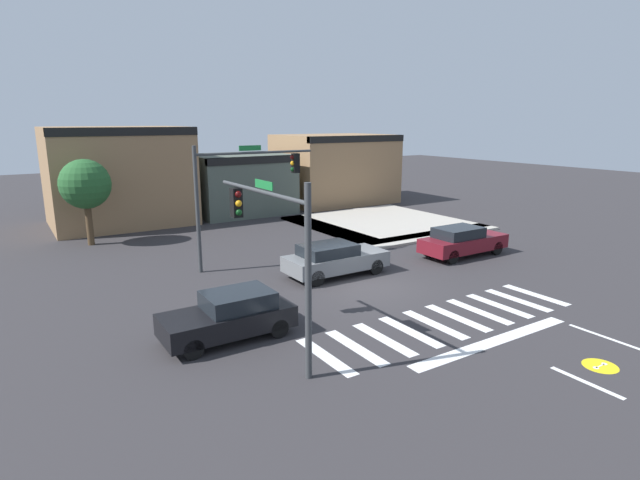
# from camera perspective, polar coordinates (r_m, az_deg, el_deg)

# --- Properties ---
(ground_plane) EXTENTS (120.00, 120.00, 0.00)m
(ground_plane) POSITION_cam_1_polar(r_m,az_deg,el_deg) (21.34, 5.24, -5.19)
(ground_plane) COLOR #302D30
(crosswalk_near) EXTENTS (10.40, 2.83, 0.01)m
(crosswalk_near) POSITION_cam_1_polar(r_m,az_deg,el_deg) (18.23, 14.02, -8.84)
(crosswalk_near) COLOR silver
(crosswalk_near) RESTS_ON ground_plane
(bike_detector_marking) EXTENTS (0.96, 0.96, 0.01)m
(bike_detector_marking) POSITION_cam_1_polar(r_m,az_deg,el_deg) (16.70, 29.04, -12.31)
(bike_detector_marking) COLOR yellow
(bike_detector_marking) RESTS_ON ground_plane
(curb_corner_northeast) EXTENTS (10.00, 10.60, 0.15)m
(curb_corner_northeast) POSITION_cam_1_polar(r_m,az_deg,el_deg) (33.58, 6.89, 1.75)
(curb_corner_northeast) COLOR #B2AA9E
(curb_corner_northeast) RESTS_ON ground_plane
(storefront_row) EXTENTS (26.02, 6.96, 6.37)m
(storefront_row) POSITION_cam_1_polar(r_m,az_deg,el_deg) (38.51, -9.54, 7.33)
(storefront_row) COLOR #93704C
(storefront_row) RESTS_ON ground_plane
(traffic_signal_southwest) EXTENTS (0.32, 5.49, 5.27)m
(traffic_signal_southwest) POSITION_cam_1_polar(r_m,az_deg,el_deg) (14.57, -5.60, 0.84)
(traffic_signal_southwest) COLOR #383A3D
(traffic_signal_southwest) RESTS_ON ground_plane
(traffic_signal_northwest) EXTENTS (5.98, 0.32, 5.70)m
(traffic_signal_northwest) POSITION_cam_1_polar(r_m,az_deg,el_deg) (23.80, -8.64, 6.55)
(traffic_signal_northwest) COLOR #383A3D
(traffic_signal_northwest) RESTS_ON ground_plane
(car_gray) EXTENTS (4.63, 1.93, 1.48)m
(car_gray) POSITION_cam_1_polar(r_m,az_deg,el_deg) (22.47, 1.62, -2.13)
(car_gray) COLOR slate
(car_gray) RESTS_ON ground_plane
(car_maroon) EXTENTS (4.76, 1.81, 1.52)m
(car_maroon) POSITION_cam_1_polar(r_m,az_deg,el_deg) (26.71, 15.74, -0.10)
(car_maroon) COLOR maroon
(car_maroon) RESTS_ON ground_plane
(car_black) EXTENTS (4.12, 1.81, 1.49)m
(car_black) POSITION_cam_1_polar(r_m,az_deg,el_deg) (16.39, -10.11, -8.37)
(car_black) COLOR black
(car_black) RESTS_ON ground_plane
(roadside_tree) EXTENTS (2.70, 2.70, 4.75)m
(roadside_tree) POSITION_cam_1_polar(r_m,az_deg,el_deg) (30.39, -24.96, 5.68)
(roadside_tree) COLOR #4C3823
(roadside_tree) RESTS_ON ground_plane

